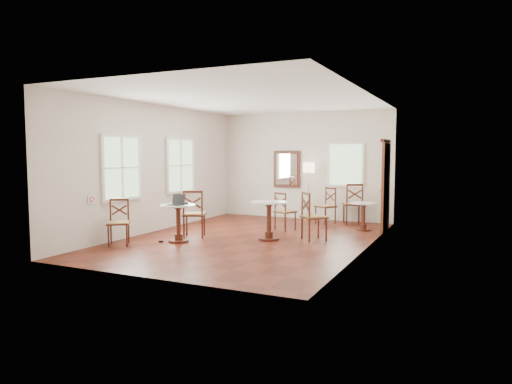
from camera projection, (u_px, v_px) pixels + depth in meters
ground at (250, 239)px, 10.06m from camera, size 7.00×7.00×0.00m
room_shell at (253, 152)px, 10.17m from camera, size 5.02×7.02×3.01m
cafe_table_near at (178, 219)px, 9.67m from camera, size 0.75×0.75×0.79m
cafe_table_mid at (269, 216)px, 9.90m from camera, size 0.78×0.78×0.83m
cafe_table_back at (364, 213)px, 11.15m from camera, size 0.63×0.63×0.67m
chair_near_a at (194, 214)px, 10.19m from camera, size 0.65×0.65×1.06m
chair_near_b at (119, 222)px, 9.35m from camera, size 0.60×0.60×0.94m
chair_mid_a at (284, 211)px, 11.19m from camera, size 0.55×0.55×0.92m
chair_mid_b at (313, 216)px, 9.86m from camera, size 0.67×0.67×1.03m
chair_back_a at (353, 204)px, 12.21m from camera, size 0.65×0.65×1.07m
chair_back_b at (326, 206)px, 12.18m from camera, size 0.60×0.60×0.96m
floor_lamp at (309, 171)px, 12.68m from camera, size 0.31×0.31×1.60m
laptop at (177, 202)px, 9.56m from camera, size 0.30×0.25×0.22m
mouse at (186, 203)px, 9.65m from camera, size 0.11×0.08×0.04m
navy_mug at (180, 202)px, 9.73m from camera, size 0.12×0.08×0.10m
water_glass at (169, 202)px, 9.65m from camera, size 0.06×0.06×0.11m
power_adapter at (161, 241)px, 9.66m from camera, size 0.09×0.05×0.03m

